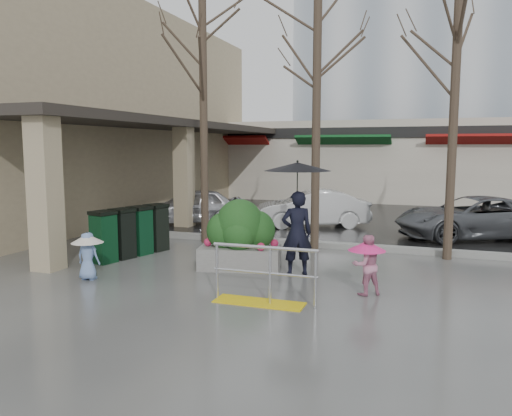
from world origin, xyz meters
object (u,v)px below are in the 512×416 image
Objects in this scene: woman at (297,206)px; child_pink at (367,260)px; tree_west at (203,60)px; news_boxes at (132,232)px; car_a at (191,206)px; car_c at (473,217)px; child_blue at (88,250)px; planter at (240,236)px; car_b at (312,208)px; handrail at (262,282)px; tree_mideast at (457,54)px; tree_midwest at (317,47)px.

woman is 2.05m from child_pink.
tree_west is 2.78× the size of woman.
news_boxes is 5.41m from car_a.
woman is at bearing -58.38° from car_c.
car_c is (7.81, 7.72, 0.01)m from child_blue.
car_a reaches higher than child_pink.
tree_west is at bearing 129.20° from planter.
car_c is (7.28, 3.22, -4.45)m from tree_west.
car_c is at bearing 59.46° from car_a.
news_boxes is at bearing -50.52° from car_b.
handrail is at bearing -15.06° from news_boxes.
handrail is 7.52m from tree_west.
tree_mideast reaches higher than child_pink.
planter is at bearing -31.59° from woman.
news_boxes is (-4.14, -2.28, -4.62)m from tree_midwest.
tree_midwest is (3.20, 0.00, 0.15)m from tree_west.
tree_midwest is 2.86× the size of woman.
child_pink is (-1.50, -3.67, -4.21)m from tree_mideast.
car_a is (-1.04, 5.31, 0.01)m from news_boxes.
woman is at bearing 88.58° from handrail.
news_boxes is 6.83m from car_b.
tree_west reaches higher than handrail.
tree_mideast reaches higher than news_boxes.
car_a is at bearing -72.65° from woman.
child_pink is 5.59m from child_blue.
handrail is at bearing -15.26° from car_b.
handrail is 9.48m from car_a.
woman is at bearing -65.06° from child_pink.
car_c is at bearing 23.88° from tree_west.
tree_midwest is 1.89× the size of car_a.
tree_west is 1.50× the size of car_c.
woman is 0.66× the size of car_a.
tree_west is 9.12m from car_c.
car_b is at bearing -102.86° from child_pink.
car_a is (-5.40, 5.70, -0.86)m from woman.
news_boxes reaches higher than handrail.
planter is at bearing -150.02° from tree_mideast.
handrail is 2.62m from planter.
tree_midwest is at bearing 44.15° from news_boxes.
child_pink reaches higher than child_blue.
child_blue is (-7.03, -4.49, -4.24)m from tree_mideast.
news_boxes is at bearing -81.34° from car_c.
tree_midwest is at bearing 180.00° from tree_mideast.
tree_mideast is at bearing 38.60° from car_a.
tree_midwest is 6.23× the size of child_pink.
tree_west is at bearing -180.00° from tree_midwest.
handrail is 0.51× the size of car_a.
car_c reaches higher than handrail.
tree_west is 3.20m from tree_midwest.
child_blue is 0.27× the size of car_a.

